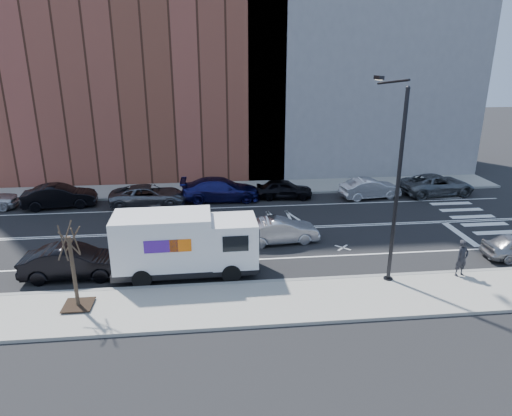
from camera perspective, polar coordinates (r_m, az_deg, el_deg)
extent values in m
plane|color=black|center=(28.04, -3.00, -2.79)|extent=(120.00, 120.00, 0.00)
cube|color=gray|center=(20.11, -1.54, -11.87)|extent=(44.00, 3.60, 0.15)
cube|color=gray|center=(36.33, -3.79, 2.45)|extent=(44.00, 3.60, 0.15)
cube|color=gray|center=(21.67, -1.93, -9.42)|extent=(44.00, 0.25, 0.17)
cube|color=gray|center=(34.61, -3.66, 1.62)|extent=(44.00, 0.25, 0.17)
cube|color=brown|center=(42.15, -16.15, 19.12)|extent=(26.00, 10.00, 22.00)
cube|color=slate|center=(43.77, 12.53, 21.99)|extent=(20.00, 10.00, 26.00)
cylinder|color=black|center=(21.22, 17.23, 2.00)|extent=(0.18, 0.18, 9.00)
cylinder|color=black|center=(22.84, 16.16, -8.61)|extent=(0.44, 0.44, 0.20)
sphere|color=black|center=(20.44, 18.47, 14.02)|extent=(0.20, 0.20, 0.20)
cylinder|color=black|center=(21.99, 16.69, 14.87)|extent=(0.11, 3.49, 0.48)
cube|color=black|center=(23.56, 15.11, 15.47)|extent=(0.25, 0.80, 0.18)
cube|color=#FFF2CC|center=(23.57, 15.09, 15.23)|extent=(0.18, 0.55, 0.03)
cube|color=black|center=(21.11, -21.32, -11.21)|extent=(1.20, 1.20, 0.04)
cylinder|color=#382B1E|center=(20.43, -21.83, -7.50)|extent=(0.16, 0.16, 3.20)
cylinder|color=#382B1E|center=(19.81, -21.62, -3.86)|extent=(0.06, 0.80, 1.44)
cylinder|color=#382B1E|center=(20.06, -21.93, -3.61)|extent=(0.81, 0.31, 1.19)
cylinder|color=#382B1E|center=(20.06, -22.77, -3.72)|extent=(0.58, 0.76, 1.50)
cylinder|color=#382B1E|center=(19.80, -22.99, -4.05)|extent=(0.47, 0.61, 1.37)
cylinder|color=#382B1E|center=(19.64, -22.28, -4.14)|extent=(0.72, 0.29, 1.13)
cube|color=black|center=(22.72, -8.83, -7.08)|extent=(6.79, 2.40, 0.33)
cube|color=silver|center=(22.26, -2.80, -4.05)|extent=(2.22, 2.38, 2.18)
cube|color=black|center=(22.23, 0.05, -3.14)|extent=(0.10, 2.02, 1.03)
cube|color=black|center=(21.04, -2.57, -4.49)|extent=(1.20, 0.06, 0.76)
cube|color=black|center=(23.23, -3.04, -2.17)|extent=(1.20, 0.06, 0.76)
cube|color=black|center=(22.80, -0.06, -6.45)|extent=(0.20, 2.18, 0.38)
cube|color=silver|center=(22.21, -11.55, -3.88)|extent=(4.61, 2.47, 2.50)
cube|color=#47198C|center=(21.03, -11.80, -4.75)|extent=(1.52, 0.05, 0.60)
cube|color=orange|center=(20.96, -9.42, -4.67)|extent=(0.98, 0.04, 0.60)
cube|color=#47198C|center=(23.28, -11.37, -2.35)|extent=(1.52, 0.05, 0.60)
cube|color=orange|center=(23.22, -9.23, -2.27)|extent=(0.98, 0.04, 0.60)
cylinder|color=black|center=(21.78, -3.10, -8.17)|extent=(0.92, 0.32, 0.91)
cylinder|color=black|center=(23.73, -3.48, -5.79)|extent=(0.92, 0.32, 0.91)
cylinder|color=black|center=(21.94, -14.07, -8.55)|extent=(0.92, 0.32, 0.91)
cylinder|color=black|center=(23.88, -13.50, -6.15)|extent=(0.92, 0.32, 0.91)
imported|color=black|center=(34.72, -23.33, 1.37)|extent=(5.09, 2.34, 1.62)
imported|color=#54555D|center=(33.10, -13.29, 1.52)|extent=(5.45, 2.67, 1.49)
imported|color=#171751|center=(33.47, -4.43, 2.34)|extent=(5.80, 2.41, 1.67)
imported|color=black|center=(33.95, 3.53, 2.39)|extent=(4.32, 2.08, 1.42)
imported|color=silver|center=(35.00, 14.09, 2.40)|extent=(4.65, 2.17, 1.48)
imported|color=#565B5F|center=(37.41, 21.68, 2.73)|extent=(5.85, 3.14, 1.56)
imported|color=#B2B3B7|center=(26.06, 3.06, -2.84)|extent=(4.46, 1.96, 1.43)
imported|color=black|center=(23.75, -21.83, -6.30)|extent=(4.83, 1.71, 1.59)
imported|color=black|center=(23.96, 24.34, -5.72)|extent=(0.76, 0.61, 1.82)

